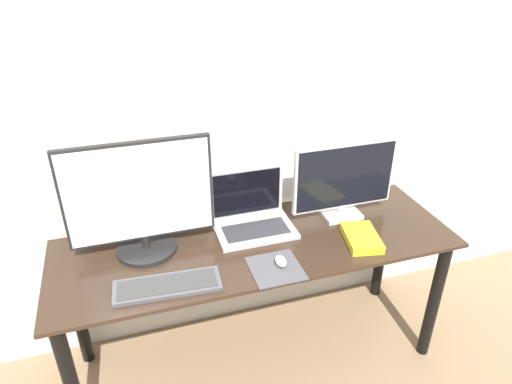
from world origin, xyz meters
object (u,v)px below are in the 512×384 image
object	(u,v)px
monitor_left	(140,201)
laptop	(251,214)
keyboard	(167,285)
mouse	(281,261)
book	(361,238)
monitor_right	(344,180)

from	to	relation	value
monitor_left	laptop	distance (m)	0.53
laptop	keyboard	size ratio (longest dim) A/B	0.85
mouse	book	world-z (taller)	mouse
monitor_right	laptop	distance (m)	0.46
mouse	keyboard	bearing A→B (deg)	179.40
monitor_left	laptop	bearing A→B (deg)	5.84
monitor_right	mouse	xyz separation A→B (m)	(-0.41, -0.28, -0.18)
mouse	monitor_left	bearing A→B (deg)	151.64
monitor_right	mouse	size ratio (longest dim) A/B	7.08
monitor_right	keyboard	distance (m)	0.94
mouse	book	xyz separation A→B (m)	(0.40, 0.06, -0.00)
monitor_right	book	xyz separation A→B (m)	(-0.01, -0.22, -0.18)
laptop	book	size ratio (longest dim) A/B	1.49
keyboard	monitor_right	bearing A→B (deg)	17.31
keyboard	mouse	xyz separation A→B (m)	(0.47, -0.00, 0.01)
monitor_right	mouse	distance (m)	0.53
monitor_left	book	size ratio (longest dim) A/B	2.50
monitor_right	laptop	world-z (taller)	monitor_right
monitor_left	mouse	xyz separation A→B (m)	(0.52, -0.28, -0.22)
monitor_right	monitor_left	bearing A→B (deg)	-179.99
monitor_left	monitor_right	xyz separation A→B (m)	(0.93, 0.00, -0.05)
monitor_left	monitor_right	bearing A→B (deg)	0.01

